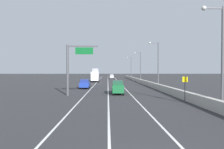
% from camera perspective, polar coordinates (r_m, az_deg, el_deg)
% --- Properties ---
extents(ground_plane, '(320.00, 320.00, 0.00)m').
position_cam_1_polar(ground_plane, '(71.07, 0.46, -1.86)').
color(ground_plane, '#2D2D30').
extents(lane_stripe_left, '(0.16, 130.00, 0.00)m').
position_cam_1_polar(lane_stripe_left, '(62.15, -4.38, -2.29)').
color(lane_stripe_left, silver).
rests_on(lane_stripe_left, ground_plane).
extents(lane_stripe_center, '(0.16, 130.00, 0.00)m').
position_cam_1_polar(lane_stripe_center, '(62.06, -1.14, -2.29)').
color(lane_stripe_center, silver).
rests_on(lane_stripe_center, ground_plane).
extents(lane_stripe_right, '(0.16, 130.00, 0.00)m').
position_cam_1_polar(lane_stripe_right, '(62.16, 2.09, -2.29)').
color(lane_stripe_right, silver).
rests_on(lane_stripe_right, ground_plane).
extents(jersey_barrier_right, '(0.60, 120.00, 1.10)m').
position_cam_1_polar(jersey_barrier_right, '(48.06, 10.54, -2.66)').
color(jersey_barrier_right, '#B2ADA3').
rests_on(jersey_barrier_right, ground_plane).
extents(overhead_sign_gantry, '(4.68, 0.36, 7.50)m').
position_cam_1_polar(overhead_sign_gantry, '(30.35, -11.06, 3.02)').
color(overhead_sign_gantry, '#47474C').
rests_on(overhead_sign_gantry, ground_plane).
extents(speed_advisory_sign, '(0.60, 0.11, 3.00)m').
position_cam_1_polar(speed_advisory_sign, '(24.75, 19.86, -3.47)').
color(speed_advisory_sign, '#4C4C51').
rests_on(speed_advisory_sign, ground_plane).
extents(lamp_post_right_near, '(2.14, 0.44, 9.72)m').
position_cam_1_polar(lamp_post_right_near, '(21.43, 28.11, 6.04)').
color(lamp_post_right_near, '#4C4C51').
rests_on(lamp_post_right_near, ground_plane).
extents(lamp_post_right_second, '(2.14, 0.44, 9.72)m').
position_cam_1_polar(lamp_post_right_second, '(43.47, 12.57, 3.59)').
color(lamp_post_right_second, '#4C4C51').
rests_on(lamp_post_right_second, ground_plane).
extents(lamp_post_right_third, '(2.14, 0.44, 9.72)m').
position_cam_1_polar(lamp_post_right_third, '(66.59, 7.80, 2.75)').
color(lamp_post_right_third, '#4C4C51').
rests_on(lamp_post_right_third, ground_plane).
extents(lamp_post_right_fourth, '(2.14, 0.44, 9.72)m').
position_cam_1_polar(lamp_post_right_fourth, '(89.90, 5.26, 2.34)').
color(lamp_post_right_fourth, '#4C4C51').
rests_on(lamp_post_right_fourth, ground_plane).
extents(car_green_0, '(1.80, 4.77, 2.15)m').
position_cam_1_polar(car_green_0, '(32.08, 1.60, -3.61)').
color(car_green_0, '#196033').
rests_on(car_green_0, ground_plane).
extents(car_blue_1, '(1.96, 4.23, 1.91)m').
position_cam_1_polar(car_blue_1, '(42.15, -7.65, -2.63)').
color(car_blue_1, '#1E389E').
rests_on(car_blue_1, ground_plane).
extents(car_silver_2, '(1.86, 4.41, 2.07)m').
position_cam_1_polar(car_silver_2, '(91.30, -0.07, -0.55)').
color(car_silver_2, '#B7B7BC').
rests_on(car_silver_2, ground_plane).
extents(box_truck, '(2.62, 8.89, 4.40)m').
position_cam_1_polar(box_truck, '(67.28, -4.75, -0.31)').
color(box_truck, silver).
rests_on(box_truck, ground_plane).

